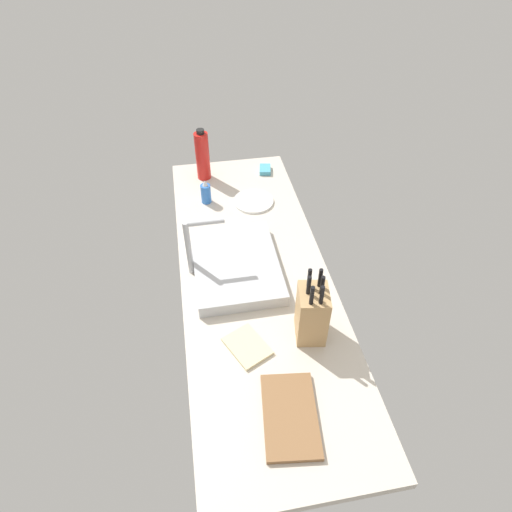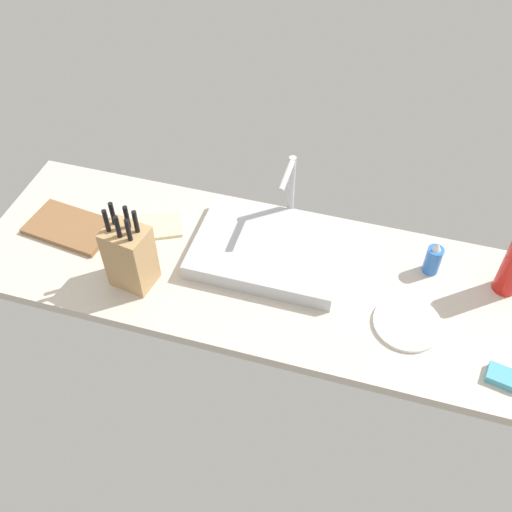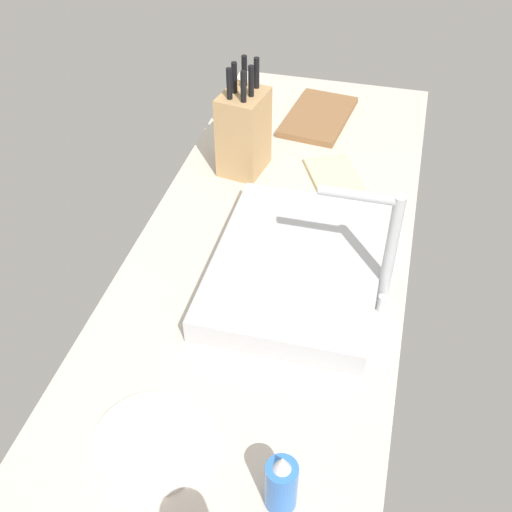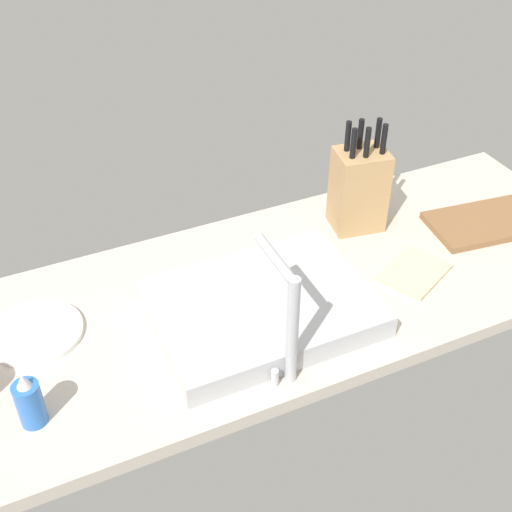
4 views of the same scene
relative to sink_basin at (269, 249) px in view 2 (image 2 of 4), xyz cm
name	(u,v)px [view 2 (image 2 of 4)]	position (x,y,z in cm)	size (l,w,h in cm)	color
countertop_slab	(255,273)	(-2.72, -7.40, -4.52)	(183.30, 62.31, 3.50)	beige
sink_basin	(269,249)	(0.00, 0.00, 0.00)	(47.76, 35.21, 5.54)	#B7BABF
faucet	(290,187)	(2.43, 16.68, 13.29)	(5.50, 16.43, 26.48)	#B7BABF
knife_block	(130,256)	(-37.71, -22.05, 8.59)	(14.32, 12.34, 29.62)	tan
cutting_board	(71,226)	(-68.38, -6.91, -1.87)	(28.76, 16.97, 1.80)	brown
soap_bottle	(433,259)	(51.31, 7.82, 2.65)	(5.11, 5.11, 12.65)	blue
dinner_plate	(407,323)	(46.74, -15.62, -2.17)	(20.23, 20.23, 1.20)	white
dish_towel	(158,226)	(-39.99, 1.71, -2.17)	(16.22, 12.15, 1.20)	beige
dish_sponge	(504,377)	(74.08, -26.87, -1.57)	(9.00, 6.00, 2.40)	#4CA3BC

